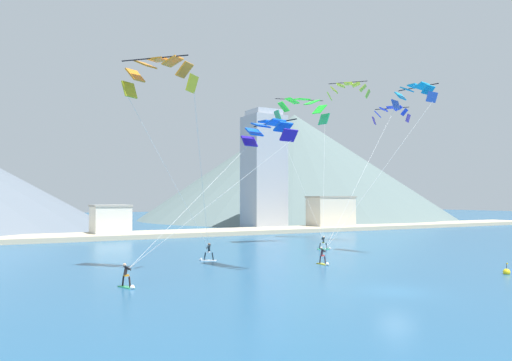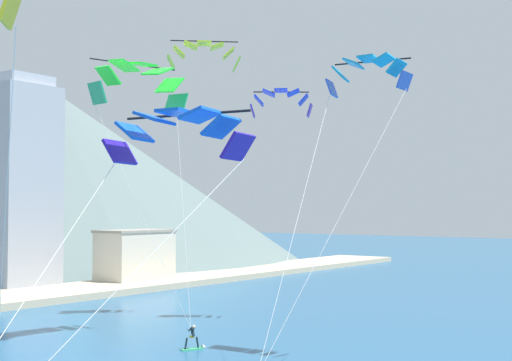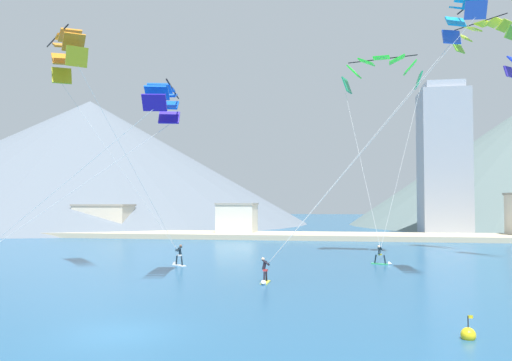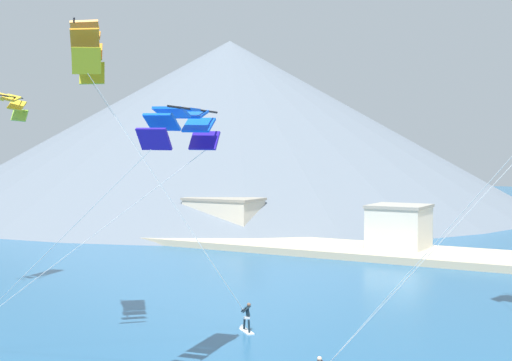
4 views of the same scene
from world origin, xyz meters
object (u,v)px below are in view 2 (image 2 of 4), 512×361
object	(u,v)px
parafoil_kite_near_lead	(140,80)
parafoil_kite_near_trail	(176,130)
kitesurfer_near_lead	(195,342)
parafoil_kite_distant_low_drift	(204,52)
parafoil_kite_distant_high_outer	(281,99)
parafoil_kite_far_left	(367,73)

from	to	relation	value
parafoil_kite_near_lead	parafoil_kite_near_trail	bearing A→B (deg)	-130.77
parafoil_kite_near_lead	parafoil_kite_near_trail	world-z (taller)	parafoil_kite_near_lead
kitesurfer_near_lead	parafoil_kite_near_trail	bearing A→B (deg)	-140.65
parafoil_kite_near_lead	parafoil_kite_distant_low_drift	bearing A→B (deg)	15.81
parafoil_kite_near_trail	parafoil_kite_distant_low_drift	bearing A→B (deg)	39.16
kitesurfer_near_lead	parafoil_kite_distant_low_drift	distance (m)	25.62
parafoil_kite_near_lead	parafoil_kite_distant_high_outer	bearing A→B (deg)	-16.15
parafoil_kite_distant_low_drift	parafoil_kite_far_left	bearing A→B (deg)	-109.23
parafoil_kite_near_trail	parafoil_kite_distant_high_outer	bearing A→B (deg)	27.54
parafoil_kite_near_lead	parafoil_kite_near_trail	size ratio (longest dim) A/B	1.35
parafoil_kite_distant_high_outer	parafoil_kite_near_trail	bearing A→B (deg)	-152.46
parafoil_kite_distant_high_outer	parafoil_kite_distant_low_drift	world-z (taller)	parafoil_kite_distant_low_drift
parafoil_kite_near_lead	parafoil_kite_distant_low_drift	distance (m)	11.30
parafoil_kite_far_left	parafoil_kite_distant_low_drift	world-z (taller)	parafoil_kite_distant_low_drift
kitesurfer_near_lead	parafoil_kite_far_left	distance (m)	19.92
parafoil_kite_far_left	parafoil_kite_distant_low_drift	bearing A→B (deg)	70.77
parafoil_kite_near_trail	parafoil_kite_far_left	size ratio (longest dim) A/B	0.78
parafoil_kite_near_trail	parafoil_kite_far_left	bearing A→B (deg)	6.36
parafoil_kite_near_trail	parafoil_kite_distant_high_outer	world-z (taller)	parafoil_kite_distant_high_outer
parafoil_kite_near_lead	parafoil_kite_far_left	world-z (taller)	parafoil_kite_near_lead
parafoil_kite_far_left	parafoil_kite_distant_low_drift	xyz separation A→B (m)	(6.53, 18.74, 4.92)
kitesurfer_near_lead	parafoil_kite_near_trail	size ratio (longest dim) A/B	0.13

